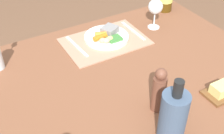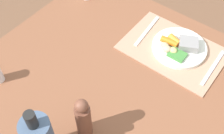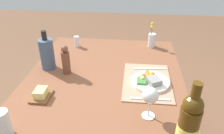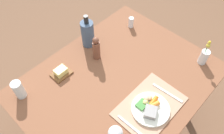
{
  "view_description": "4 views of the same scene",
  "coord_description": "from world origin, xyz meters",
  "px_view_note": "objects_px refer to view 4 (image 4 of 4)",
  "views": [
    {
      "loc": [
        0.6,
        0.86,
        1.56
      ],
      "look_at": [
        0.09,
        -0.02,
        0.77
      ],
      "focal_mm": 47.15,
      "sensor_mm": 36.0,
      "label": 1
    },
    {
      "loc": [
        -0.31,
        0.56,
        1.68
      ],
      "look_at": [
        0.09,
        0.03,
        0.84
      ],
      "focal_mm": 47.09,
      "sensor_mm": 36.0,
      "label": 2
    },
    {
      "loc": [
        -1.16,
        -0.18,
        1.48
      ],
      "look_at": [
        0.04,
        -0.05,
        0.79
      ],
      "focal_mm": 35.29,
      "sensor_mm": 36.0,
      "label": 3
    },
    {
      "loc": [
        -0.65,
        -0.55,
        1.97
      ],
      "look_at": [
        0.02,
        0.07,
        0.79
      ],
      "focal_mm": 35.99,
      "sensor_mm": 36.0,
      "label": 4
    }
  ],
  "objects_px": {
    "butter_dish": "(61,72)",
    "water_tumbler": "(19,90)",
    "dinner_plate": "(150,108)",
    "flower_vase": "(204,56)",
    "cooler_bottle": "(88,33)",
    "salt_shaker": "(131,22)",
    "fork": "(132,127)",
    "knife": "(167,93)",
    "dining_table": "(118,87)",
    "pepper_mill": "(96,49)",
    "wine_glass": "(115,134)"
  },
  "relations": [
    {
      "from": "butter_dish",
      "to": "water_tumbler",
      "type": "bearing_deg",
      "value": 169.41
    },
    {
      "from": "dinner_plate",
      "to": "flower_vase",
      "type": "height_order",
      "value": "flower_vase"
    },
    {
      "from": "cooler_bottle",
      "to": "salt_shaker",
      "type": "distance_m",
      "value": 0.39
    },
    {
      "from": "fork",
      "to": "knife",
      "type": "relative_size",
      "value": 1.0
    },
    {
      "from": "dining_table",
      "to": "dinner_plate",
      "type": "height_order",
      "value": "dinner_plate"
    },
    {
      "from": "dining_table",
      "to": "salt_shaker",
      "type": "height_order",
      "value": "salt_shaker"
    },
    {
      "from": "dining_table",
      "to": "cooler_bottle",
      "type": "relative_size",
      "value": 4.77
    },
    {
      "from": "pepper_mill",
      "to": "wine_glass",
      "type": "height_order",
      "value": "pepper_mill"
    },
    {
      "from": "fork",
      "to": "wine_glass",
      "type": "distance_m",
      "value": 0.17
    },
    {
      "from": "knife",
      "to": "wine_glass",
      "type": "bearing_deg",
      "value": 171.79
    },
    {
      "from": "water_tumbler",
      "to": "dining_table",
      "type": "bearing_deg",
      "value": -35.86
    },
    {
      "from": "dinner_plate",
      "to": "water_tumbler",
      "type": "height_order",
      "value": "water_tumbler"
    },
    {
      "from": "salt_shaker",
      "to": "dinner_plate",
      "type": "bearing_deg",
      "value": -130.58
    },
    {
      "from": "knife",
      "to": "salt_shaker",
      "type": "bearing_deg",
      "value": 56.43
    },
    {
      "from": "cooler_bottle",
      "to": "butter_dish",
      "type": "bearing_deg",
      "value": -167.13
    },
    {
      "from": "dinner_plate",
      "to": "flower_vase",
      "type": "bearing_deg",
      "value": -3.74
    },
    {
      "from": "pepper_mill",
      "to": "dinner_plate",
      "type": "bearing_deg",
      "value": -97.61
    },
    {
      "from": "fork",
      "to": "wine_glass",
      "type": "bearing_deg",
      "value": 172.05
    },
    {
      "from": "dining_table",
      "to": "fork",
      "type": "relative_size",
      "value": 5.94
    },
    {
      "from": "dining_table",
      "to": "pepper_mill",
      "type": "bearing_deg",
      "value": 80.67
    },
    {
      "from": "fork",
      "to": "knife",
      "type": "distance_m",
      "value": 0.33
    },
    {
      "from": "water_tumbler",
      "to": "knife",
      "type": "bearing_deg",
      "value": -45.74
    },
    {
      "from": "cooler_bottle",
      "to": "wine_glass",
      "type": "bearing_deg",
      "value": -122.09
    },
    {
      "from": "pepper_mill",
      "to": "butter_dish",
      "type": "height_order",
      "value": "pepper_mill"
    },
    {
      "from": "pepper_mill",
      "to": "cooler_bottle",
      "type": "relative_size",
      "value": 0.73
    },
    {
      "from": "dining_table",
      "to": "butter_dish",
      "type": "bearing_deg",
      "value": 126.14
    },
    {
      "from": "pepper_mill",
      "to": "cooler_bottle",
      "type": "distance_m",
      "value": 0.15
    },
    {
      "from": "fork",
      "to": "cooler_bottle",
      "type": "height_order",
      "value": "cooler_bottle"
    },
    {
      "from": "wine_glass",
      "to": "flower_vase",
      "type": "bearing_deg",
      "value": -3.72
    },
    {
      "from": "flower_vase",
      "to": "water_tumbler",
      "type": "xyz_separation_m",
      "value": [
        -1.03,
        0.69,
        -0.01
      ]
    },
    {
      "from": "pepper_mill",
      "to": "wine_glass",
      "type": "relative_size",
      "value": 1.17
    },
    {
      "from": "dinner_plate",
      "to": "flower_vase",
      "type": "xyz_separation_m",
      "value": [
        0.55,
        -0.04,
        0.05
      ]
    },
    {
      "from": "dinner_plate",
      "to": "knife",
      "type": "distance_m",
      "value": 0.17
    },
    {
      "from": "flower_vase",
      "to": "cooler_bottle",
      "type": "height_order",
      "value": "cooler_bottle"
    },
    {
      "from": "dining_table",
      "to": "fork",
      "type": "bearing_deg",
      "value": -124.29
    },
    {
      "from": "fork",
      "to": "salt_shaker",
      "type": "bearing_deg",
      "value": 39.64
    },
    {
      "from": "knife",
      "to": "salt_shaker",
      "type": "xyz_separation_m",
      "value": [
        0.32,
        0.58,
        0.04
      ]
    },
    {
      "from": "dining_table",
      "to": "cooler_bottle",
      "type": "height_order",
      "value": "cooler_bottle"
    },
    {
      "from": "dining_table",
      "to": "cooler_bottle",
      "type": "bearing_deg",
      "value": 76.72
    },
    {
      "from": "cooler_bottle",
      "to": "water_tumbler",
      "type": "bearing_deg",
      "value": -177.94
    },
    {
      "from": "flower_vase",
      "to": "butter_dish",
      "type": "bearing_deg",
      "value": 139.63
    },
    {
      "from": "water_tumbler",
      "to": "salt_shaker",
      "type": "xyz_separation_m",
      "value": [
        0.97,
        -0.08,
        -0.01
      ]
    },
    {
      "from": "flower_vase",
      "to": "salt_shaker",
      "type": "height_order",
      "value": "flower_vase"
    },
    {
      "from": "dinner_plate",
      "to": "wine_glass",
      "type": "distance_m",
      "value": 0.31
    },
    {
      "from": "dining_table",
      "to": "salt_shaker",
      "type": "bearing_deg",
      "value": 31.86
    },
    {
      "from": "knife",
      "to": "cooler_bottle",
      "type": "xyz_separation_m",
      "value": [
        -0.05,
        0.68,
        0.1
      ]
    },
    {
      "from": "knife",
      "to": "wine_glass",
      "type": "height_order",
      "value": "wine_glass"
    },
    {
      "from": "dining_table",
      "to": "flower_vase",
      "type": "bearing_deg",
      "value": -31.8
    },
    {
      "from": "dinner_plate",
      "to": "cooler_bottle",
      "type": "xyz_separation_m",
      "value": [
        0.12,
        0.67,
        0.09
      ]
    },
    {
      "from": "wine_glass",
      "to": "cooler_bottle",
      "type": "bearing_deg",
      "value": 57.91
    }
  ]
}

